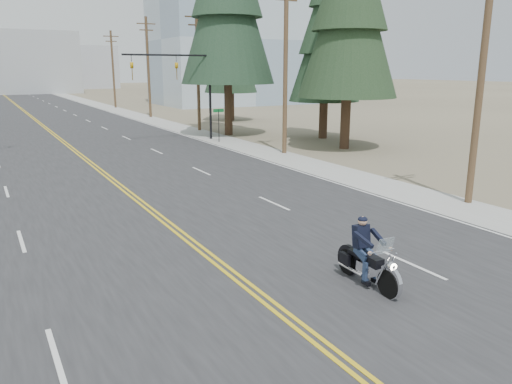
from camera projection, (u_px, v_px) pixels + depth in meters
name	position (u px, v px, depth m)	size (l,w,h in m)	color
road	(24.00, 111.00, 68.40)	(20.00, 200.00, 0.01)	#303033
sidewalk_right	(109.00, 108.00, 73.84)	(3.00, 200.00, 0.01)	#A5A5A0
traffic_mast_right	(186.00, 78.00, 39.26)	(7.10, 0.26, 7.00)	black
street_sign	(219.00, 119.00, 39.18)	(0.90, 0.06, 2.62)	black
utility_pole_a	(482.00, 68.00, 20.40)	(2.20, 0.30, 11.00)	brown
utility_pole_b	(286.00, 64.00, 33.05)	(2.20, 0.30, 11.50)	brown
utility_pole_c	(198.00, 68.00, 45.82)	(2.20, 0.30, 11.00)	brown
utility_pole_d	(148.00, 66.00, 58.47)	(2.20, 0.30, 11.50)	brown
utility_pole_e	(113.00, 68.00, 72.93)	(2.20, 0.30, 11.00)	brown
glass_building	(232.00, 41.00, 81.13)	(24.00, 16.00, 20.00)	#9EB5CC
haze_bldg_b	(36.00, 63.00, 117.10)	(18.00, 14.00, 14.00)	#ADB2B7
haze_bldg_c	(187.00, 54.00, 119.05)	(16.00, 12.00, 18.00)	#B7BCC6
haze_bldg_e	(89.00, 67.00, 146.57)	(14.00, 14.00, 12.00)	#B7BCC6
motorcyclist	(369.00, 253.00, 13.28)	(1.02, 2.38, 1.86)	black
conifer_mid	(326.00, 28.00, 39.84)	(5.77, 5.77, 15.37)	#382619
conifer_far	(230.00, 37.00, 53.89)	(5.83, 5.83, 15.62)	#382619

